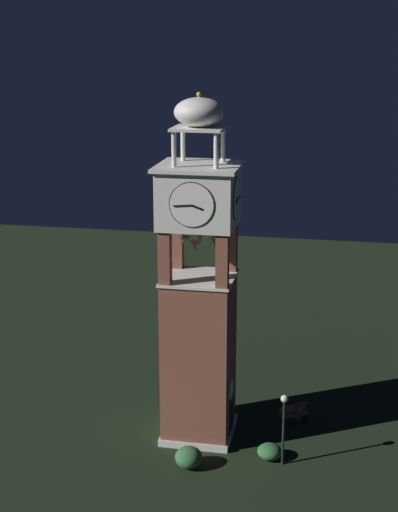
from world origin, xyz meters
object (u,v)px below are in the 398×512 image
Objects in this scene: lamp_post at (284,416)px; park_bench at (294,414)px; clock_tower at (199,303)px; trash_bin at (297,413)px.

park_bench is at bearing -2.95° from lamp_post.
clock_tower is 8.28m from park_bench.
lamp_post is 4.46× the size of trash_bin.
lamp_post is at bearing -115.82° from clock_tower.
clock_tower reaches higher than lamp_post.
park_bench is 1.94× the size of trash_bin.
trash_bin is (2.35, -4.78, -6.62)m from clock_tower.
park_bench is 4.69m from lamp_post.
clock_tower reaches higher than park_bench.
lamp_post is at bearing 177.05° from park_bench.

